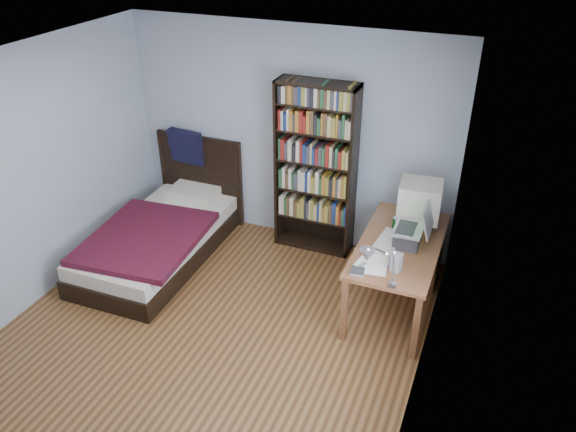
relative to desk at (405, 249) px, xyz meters
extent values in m
plane|color=#523218|center=(-1.51, -1.60, -0.41)|extent=(4.20, 4.20, 0.00)
plane|color=white|center=(-1.51, -1.60, 2.09)|extent=(4.20, 4.20, 0.00)
cube|color=#9FB1BB|center=(-1.51, 0.50, 0.84)|extent=(3.80, 0.04, 2.50)
cube|color=#9FB1BB|center=(-3.41, -1.60, 0.84)|extent=(0.04, 4.20, 2.50)
cube|color=#9FB1BB|center=(0.39, -1.60, 0.84)|extent=(0.04, 4.20, 2.50)
cube|color=white|center=(0.38, -1.75, 1.04)|extent=(0.01, 1.14, 1.14)
cube|color=white|center=(0.38, -1.75, 1.04)|extent=(0.01, 1.00, 1.00)
cube|color=brown|center=(0.00, -0.40, 0.30)|extent=(0.75, 1.48, 0.04)
cube|color=brown|center=(-0.33, -1.10, -0.07)|extent=(0.06, 0.06, 0.69)
cube|color=brown|center=(0.32, -1.10, -0.07)|extent=(0.06, 0.06, 0.69)
cube|color=brown|center=(-0.33, 0.29, -0.07)|extent=(0.06, 0.06, 0.69)
cube|color=brown|center=(0.32, 0.29, -0.07)|extent=(0.06, 0.06, 0.69)
cube|color=brown|center=(0.00, 0.12, -0.07)|extent=(0.69, 0.40, 0.68)
cube|color=beige|center=(0.06, 0.01, 0.33)|extent=(0.27, 0.24, 0.03)
cylinder|color=beige|center=(0.06, 0.01, 0.38)|extent=(0.10, 0.10, 0.06)
cube|color=beige|center=(0.08, 0.01, 0.59)|extent=(0.43, 0.41, 0.37)
cube|color=beige|center=(-0.11, 0.01, 0.59)|extent=(0.07, 0.39, 0.39)
cube|color=#3E9AE0|center=(-0.13, 0.01, 0.59)|extent=(0.04, 0.29, 0.25)
cube|color=#2D2D30|center=(0.06, -0.41, 0.40)|extent=(0.24, 0.28, 0.16)
cube|color=silver|center=(0.06, -0.41, 0.49)|extent=(0.27, 0.35, 0.02)
cube|color=#2D2D30|center=(0.04, -0.41, 0.50)|extent=(0.17, 0.28, 0.00)
cube|color=silver|center=(0.23, -0.41, 0.62)|extent=(0.08, 0.35, 0.25)
cube|color=#0CBF26|center=(0.22, -0.41, 0.62)|extent=(0.06, 0.29, 0.20)
cube|color=#99999E|center=(0.09, -1.12, 0.34)|extent=(0.06, 0.05, 0.04)
cylinder|color=#99999E|center=(0.09, -1.18, 0.55)|extent=(0.02, 0.14, 0.39)
cylinder|color=#99999E|center=(0.01, -1.40, 0.84)|extent=(0.17, 0.33, 0.20)
cone|color=#99999E|center=(-0.06, -1.56, 0.88)|extent=(0.12, 0.12, 0.10)
cube|color=beige|center=(-0.11, -0.48, 0.34)|extent=(0.25, 0.52, 0.05)
cube|color=gray|center=(0.06, -0.87, 0.41)|extent=(0.11, 0.11, 0.18)
cylinder|color=#073919|center=(-0.11, -0.15, 0.37)|extent=(0.06, 0.06, 0.11)
ellipsoid|color=silver|center=(-0.02, -0.13, 0.34)|extent=(0.06, 0.11, 0.04)
cube|color=silver|center=(-0.21, -0.69, 0.33)|extent=(0.05, 0.10, 0.02)
cube|color=gray|center=(-0.23, -0.91, 0.33)|extent=(0.06, 0.09, 0.02)
cube|color=gray|center=(-0.25, -1.03, 0.33)|extent=(0.13, 0.13, 0.02)
cube|color=black|center=(-1.55, 0.34, 0.57)|extent=(0.03, 0.30, 1.97)
cube|color=black|center=(-0.70, 0.34, 0.57)|extent=(0.03, 0.30, 1.97)
cube|color=black|center=(-1.13, 0.34, 1.54)|extent=(0.88, 0.30, 0.03)
cube|color=black|center=(-1.13, 0.34, -0.38)|extent=(0.88, 0.30, 0.06)
cube|color=black|center=(-1.13, 0.48, 0.57)|extent=(0.88, 0.02, 1.97)
cube|color=olive|center=(-1.13, 0.32, 0.60)|extent=(0.80, 0.22, 1.77)
cube|color=black|center=(-2.67, -0.55, -0.30)|extent=(1.10, 2.15, 0.22)
cube|color=beige|center=(-2.67, -0.55, -0.11)|extent=(1.06, 2.09, 0.16)
cube|color=maroon|center=(-2.64, -0.82, 0.00)|extent=(1.24, 1.48, 0.07)
cube|color=beige|center=(-2.67, 0.26, 0.02)|extent=(0.59, 0.38, 0.12)
cube|color=black|center=(-2.67, 0.46, 0.14)|extent=(1.13, 0.05, 1.10)
cylinder|color=black|center=(-3.21, 0.44, 0.14)|extent=(0.06, 0.06, 1.10)
cylinder|color=black|center=(-2.14, 0.44, 0.14)|extent=(0.06, 0.06, 1.10)
cube|color=black|center=(-2.82, 0.43, 0.54)|extent=(0.46, 0.20, 0.43)
camera|label=1|loc=(0.69, -4.99, 3.21)|focal=35.00mm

